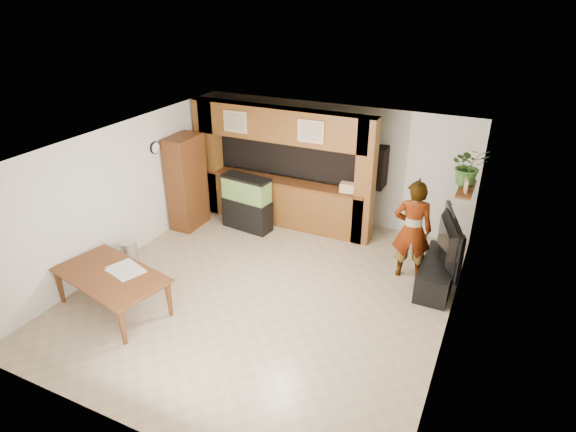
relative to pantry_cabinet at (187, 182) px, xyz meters
The scene contains 22 objects.
floor 3.27m from the pantry_cabinet, 29.85° to the right, with size 6.50×6.50×0.00m, color tan.
ceiling 3.50m from the pantry_cabinet, 29.85° to the right, with size 6.50×6.50×0.00m, color white.
wall_back 3.20m from the pantry_cabinet, 32.20° to the left, with size 6.00×6.00×0.00m, color beige.
wall_left 1.60m from the pantry_cabinet, 100.96° to the right, with size 6.50×6.50×0.00m, color beige.
wall_right 5.91m from the pantry_cabinet, 15.21° to the right, with size 6.50×6.50×0.00m, color beige.
partition 2.08m from the pantry_cabinet, 31.83° to the left, with size 4.20×0.99×2.60m.
wall_clock 1.08m from the pantry_cabinet, 115.80° to the right, with size 0.05×0.25×0.25m.
wall_shelf 5.61m from the pantry_cabinet, ahead, with size 0.25×0.90×0.04m, color brown.
pantry_cabinet is the anchor object (origin of this frame).
trash_can 2.10m from the pantry_cabinet, 88.34° to the right, with size 0.30×0.30×0.55m, color #B2B2B7.
aquarium 1.36m from the pantry_cabinet, 18.04° to the left, with size 1.08×0.41×1.20m.
tv_stand 5.41m from the pantry_cabinet, ahead, with size 0.54×1.47×0.49m, color black.
television 5.35m from the pantry_cabinet, ahead, with size 1.46×0.19×0.84m, color black.
photo_frame 5.61m from the pantry_cabinet, ahead, with size 0.03×0.17×0.22m, color tan.
potted_plant 5.65m from the pantry_cabinet, ahead, with size 0.60×0.52×0.67m, color #335A24.
person 4.81m from the pantry_cabinet, ahead, with size 0.68×0.45×1.86m, color #A67D5B.
microphone 4.94m from the pantry_cabinet, ahead, with size 0.03×0.03×0.15m, color black.
dining_table 3.24m from the pantry_cabinet, 77.26° to the right, with size 1.90×1.06×0.67m, color brown.
newspaper_a 2.99m from the pantry_cabinet, 73.46° to the right, with size 0.60×0.43×0.01m, color silver.
newspaper_b 3.03m from the pantry_cabinet, 73.92° to the right, with size 0.51×0.37×0.01m, color silver.
newspaper_c 3.04m from the pantry_cabinet, 73.64° to the right, with size 0.50×0.36×0.01m, color silver.
counter_box 3.41m from the pantry_cabinet, 15.31° to the left, with size 0.29×0.19×0.19m, color tan.
Camera 1 is at (3.34, -6.15, 4.84)m, focal length 30.00 mm.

